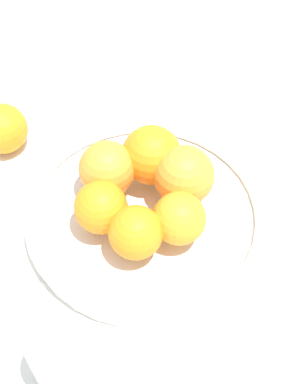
{
  "coord_description": "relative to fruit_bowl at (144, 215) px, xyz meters",
  "views": [
    {
      "loc": [
        0.07,
        -0.4,
        0.6
      ],
      "look_at": [
        0.0,
        0.0,
        0.06
      ],
      "focal_mm": 50.0,
      "sensor_mm": 36.0,
      "label": 1
    }
  ],
  "objects": [
    {
      "name": "ground_plane",
      "position": [
        0.0,
        0.0,
        -0.01
      ],
      "size": [
        4.0,
        4.0,
        0.0
      ],
      "primitive_type": "plane",
      "color": "silver"
    },
    {
      "name": "fruit_bowl",
      "position": [
        0.0,
        0.0,
        0.0
      ],
      "size": [
        0.32,
        0.32,
        0.03
      ],
      "color": "silver",
      "rests_on": "ground_plane"
    },
    {
      "name": "orange_pile",
      "position": [
        0.0,
        0.01,
        0.05
      ],
      "size": [
        0.18,
        0.19,
        0.08
      ],
      "color": "orange",
      "rests_on": "fruit_bowl"
    },
    {
      "name": "stray_orange",
      "position": [
        -0.23,
        0.1,
        0.02
      ],
      "size": [
        0.07,
        0.07,
        0.07
      ],
      "primitive_type": "sphere",
      "color": "orange",
      "rests_on": "ground_plane"
    },
    {
      "name": "drinking_glass",
      "position": [
        -0.05,
        -0.22,
        0.04
      ],
      "size": [
        0.06,
        0.06,
        0.11
      ],
      "primitive_type": "cylinder",
      "color": "white",
      "rests_on": "ground_plane"
    }
  ]
}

